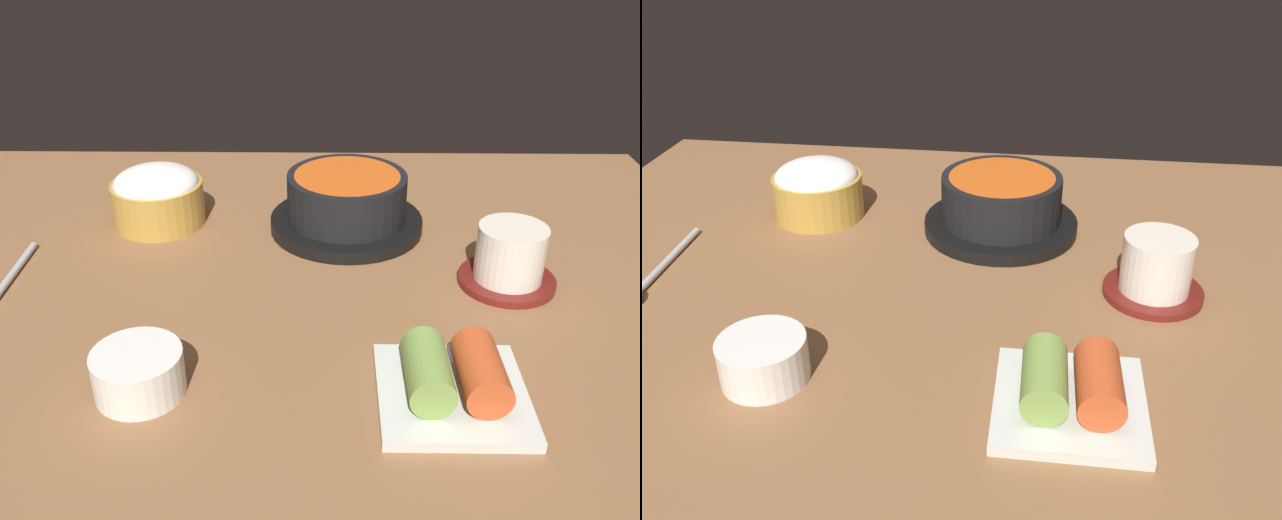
% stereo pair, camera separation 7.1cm
% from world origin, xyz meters
% --- Properties ---
extents(dining_table, '(1.00, 0.76, 0.02)m').
position_xyz_m(dining_table, '(0.00, 0.00, 0.01)').
color(dining_table, brown).
rests_on(dining_table, ground).
extents(stone_pot, '(0.19, 0.19, 0.07)m').
position_xyz_m(stone_pot, '(0.05, 0.11, 0.05)').
color(stone_pot, black).
rests_on(stone_pot, dining_table).
extents(rice_bowl, '(0.11, 0.11, 0.07)m').
position_xyz_m(rice_bowl, '(-0.18, 0.13, 0.06)').
color(rice_bowl, '#B78C38').
rests_on(rice_bowl, dining_table).
extents(tea_cup_with_saucer, '(0.10, 0.10, 0.07)m').
position_xyz_m(tea_cup_with_saucer, '(0.22, -0.01, 0.05)').
color(tea_cup_with_saucer, maroon).
rests_on(tea_cup_with_saucer, dining_table).
extents(kimchi_plate, '(0.12, 0.12, 0.05)m').
position_xyz_m(kimchi_plate, '(0.13, -0.20, 0.04)').
color(kimchi_plate, silver).
rests_on(kimchi_plate, dining_table).
extents(side_bowl_near, '(0.08, 0.08, 0.04)m').
position_xyz_m(side_bowl_near, '(-0.13, -0.20, 0.04)').
color(side_bowl_near, white).
rests_on(side_bowl_near, dining_table).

